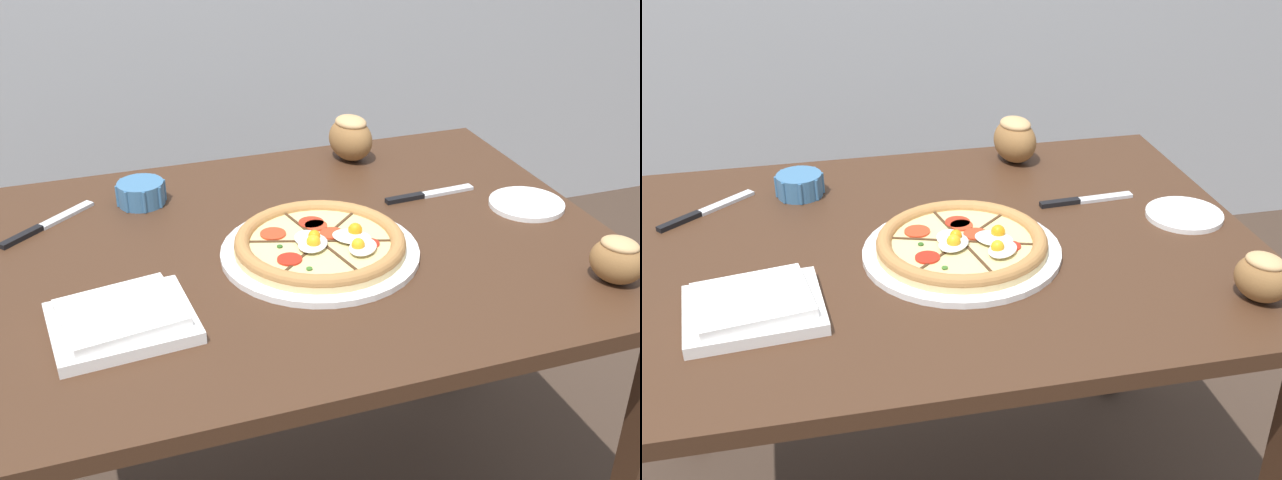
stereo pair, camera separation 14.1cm
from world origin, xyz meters
TOP-DOWN VIEW (x-y plane):
  - dining_table at (0.00, 0.00)m, footprint 1.18×0.87m
  - pizza at (0.04, -0.05)m, footprint 0.35×0.35m
  - ramekin_bowl at (-0.23, 0.26)m, footprint 0.10×0.10m
  - napkin_folded at (-0.32, -0.17)m, footprint 0.23×0.20m
  - bread_piece_near at (0.47, -0.30)m, footprint 0.11×0.11m
  - bread_piece_mid at (0.25, 0.34)m, footprint 0.12×0.13m
  - knife_main at (-0.42, 0.22)m, footprint 0.18×0.15m
  - knife_spare at (0.33, 0.11)m, footprint 0.20×0.03m
  - side_saucer at (0.49, -0.00)m, footprint 0.15×0.15m

SIDE VIEW (x-z plane):
  - dining_table at x=0.00m, z-range 0.26..0.99m
  - knife_main at x=-0.42m, z-range 0.73..0.74m
  - knife_spare at x=0.33m, z-range 0.73..0.74m
  - side_saucer at x=0.49m, z-range 0.73..0.74m
  - napkin_folded at x=-0.32m, z-range 0.72..0.76m
  - pizza at x=0.04m, z-range 0.72..0.77m
  - ramekin_bowl at x=-0.23m, z-range 0.73..0.77m
  - bread_piece_near at x=0.47m, z-range 0.73..0.81m
  - bread_piece_mid at x=0.25m, z-range 0.73..0.83m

